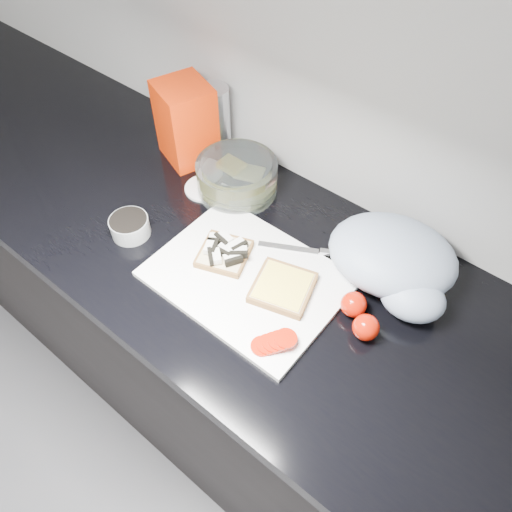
% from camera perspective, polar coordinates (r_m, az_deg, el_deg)
% --- Properties ---
extents(base_cabinet, '(3.50, 0.60, 0.86)m').
position_cam_1_polar(base_cabinet, '(1.53, -2.49, -10.32)').
color(base_cabinet, black).
rests_on(base_cabinet, ground).
extents(countertop, '(3.50, 0.64, 0.04)m').
position_cam_1_polar(countertop, '(1.16, -3.22, 0.67)').
color(countertop, black).
rests_on(countertop, base_cabinet).
extents(cutting_board, '(0.40, 0.30, 0.01)m').
position_cam_1_polar(cutting_board, '(1.08, -1.01, -2.45)').
color(cutting_board, white).
rests_on(cutting_board, countertop).
extents(bread_left, '(0.14, 0.14, 0.03)m').
position_cam_1_polar(bread_left, '(1.10, -3.63, 0.45)').
color(bread_left, beige).
rests_on(bread_left, cutting_board).
extents(bread_right, '(0.15, 0.15, 0.02)m').
position_cam_1_polar(bread_right, '(1.04, 3.07, -3.62)').
color(bread_right, beige).
rests_on(bread_right, cutting_board).
extents(tomato_slices, '(0.09, 0.09, 0.02)m').
position_cam_1_polar(tomato_slices, '(0.97, 2.06, -9.82)').
color(tomato_slices, '#B61504').
rests_on(tomato_slices, cutting_board).
extents(knife, '(0.19, 0.11, 0.01)m').
position_cam_1_polar(knife, '(1.12, 6.71, 0.58)').
color(knife, silver).
rests_on(knife, cutting_board).
extents(seed_tub, '(0.09, 0.09, 0.05)m').
position_cam_1_polar(seed_tub, '(1.19, -14.24, 3.39)').
color(seed_tub, '#999E9E').
rests_on(seed_tub, countertop).
extents(tub_lid, '(0.11, 0.11, 0.01)m').
position_cam_1_polar(tub_lid, '(1.28, -5.90, 7.72)').
color(tub_lid, silver).
rests_on(tub_lid, countertop).
extents(glass_bowl, '(0.20, 0.20, 0.08)m').
position_cam_1_polar(glass_bowl, '(1.25, -2.18, 8.98)').
color(glass_bowl, silver).
rests_on(glass_bowl, countertop).
extents(bread_bag, '(0.17, 0.16, 0.21)m').
position_cam_1_polar(bread_bag, '(1.33, -7.99, 14.88)').
color(bread_bag, '#F82104').
rests_on(bread_bag, countertop).
extents(steel_canister, '(0.08, 0.08, 0.19)m').
position_cam_1_polar(steel_canister, '(1.34, -4.71, 15.14)').
color(steel_canister, silver).
rests_on(steel_canister, countertop).
extents(grocery_bag, '(0.32, 0.28, 0.12)m').
position_cam_1_polar(grocery_bag, '(1.08, 15.60, -0.55)').
color(grocery_bag, '#92A2B4').
rests_on(grocery_bag, countertop).
extents(whole_tomatoes, '(0.10, 0.08, 0.05)m').
position_cam_1_polar(whole_tomatoes, '(1.02, 11.75, -6.70)').
color(whole_tomatoes, '#B61504').
rests_on(whole_tomatoes, countertop).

